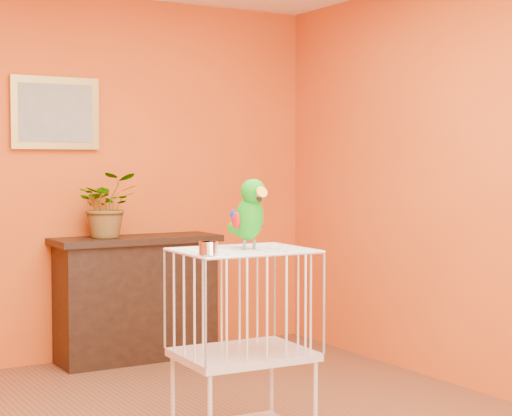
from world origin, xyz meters
TOP-DOWN VIEW (x-y plane):
  - room_shell at (0.00, 0.00)m, footprint 4.50×4.50m
  - console_cabinet at (0.52, 2.04)m, footprint 1.19×0.43m
  - potted_plant at (0.31, 2.00)m, footprint 0.49×0.53m
  - framed_picture at (0.00, 2.22)m, footprint 0.62×0.04m
  - birdcage at (0.25, 0.03)m, footprint 0.65×0.51m
  - feed_cup at (-0.02, -0.13)m, footprint 0.09×0.09m
  - parrot at (0.30, 0.04)m, footprint 0.17×0.31m

SIDE VIEW (x-z plane):
  - console_cabinet at x=0.52m, z-range 0.00..0.88m
  - birdcage at x=0.25m, z-range 0.02..1.00m
  - feed_cup at x=-0.02m, z-range 0.98..1.04m
  - potted_plant at x=0.31m, z-range 0.88..1.24m
  - parrot at x=0.30m, z-range 0.98..1.33m
  - room_shell at x=0.00m, z-range -0.67..3.83m
  - framed_picture at x=0.00m, z-range 1.50..2.00m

